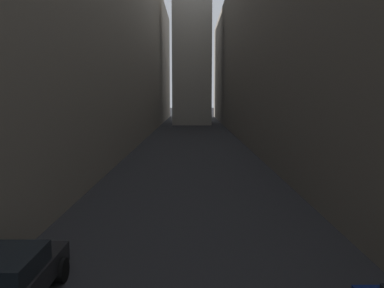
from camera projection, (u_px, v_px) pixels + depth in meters
ground_plane at (192, 142)px, 44.14m from camera, size 264.00×264.00×0.00m
building_block_left at (83, 36)px, 44.74m from camera, size 13.69×108.00×23.56m
building_block_right at (305, 47)px, 44.86m from camera, size 14.52×108.00×21.17m
parked_car_left_second at (1, 283)px, 9.17m from camera, size 2.00×4.52×1.37m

